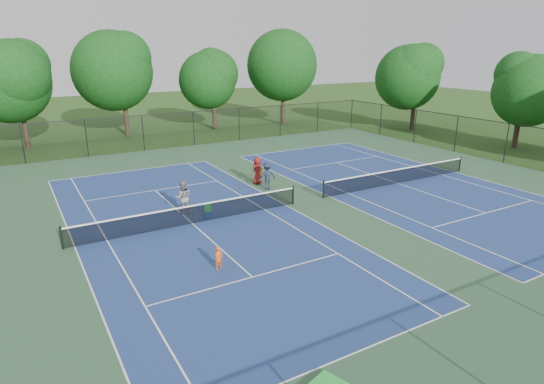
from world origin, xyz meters
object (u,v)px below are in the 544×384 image
tree_back_a (17,77)px  tree_side_e (417,74)px  instructor (183,197)px  tree_back_d (283,62)px  bystander_b (267,176)px  tree_side_f (524,86)px  ball_hopper (208,207)px  child_player (219,258)px  tree_back_b (121,67)px  tree_back_c (213,77)px  bystander_c (258,171)px  ball_crate (208,214)px

tree_back_a → tree_side_e: 37.36m
instructor → tree_back_d: bearing=-115.5°
bystander_b → tree_back_d: bearing=-118.6°
tree_side_f → ball_hopper: 30.43m
tree_back_d → bystander_b: (-13.93, -20.87, -5.96)m
tree_back_a → instructor: size_ratio=5.00×
tree_side_e → bystander_b: bearing=-155.6°
tree_back_a → bystander_b: (12.07, -20.87, -5.17)m
child_player → tree_back_b: bearing=68.1°
tree_back_c → tree_back_a: bearing=-176.8°
tree_back_c → bystander_c: tree_back_c is taller
instructor → bystander_b: (5.93, 1.56, -0.05)m
ball_crate → tree_back_b: bearing=85.6°
bystander_c → ball_hopper: (-5.11, -4.00, -0.35)m
tree_back_b → child_player: tree_back_b is taller
instructor → tree_back_a: bearing=-58.7°
tree_side_e → ball_crate: size_ratio=25.44×
tree_back_c → child_player: size_ratio=8.62×
tree_back_d → bystander_b: bearing=-123.7°
tree_back_d → child_player: (-20.83, -29.15, -6.34)m
tree_back_a → tree_back_b: bearing=12.5°
child_player → bystander_b: bystander_b is taller
tree_back_a → tree_side_f: bearing=-29.6°
tree_back_a → ball_crate: bearing=-73.3°
tree_side_f → tree_back_c: bearing=130.8°
tree_side_e → tree_back_c: bearing=148.6°
tree_side_f → tree_back_d: bearing=117.6°
tree_back_c → instructor: (-11.87, -23.43, -4.57)m
tree_side_e → tree_side_f: bearing=-84.8°
tree_back_b → tree_side_f: tree_back_b is taller
bystander_b → bystander_c: bystander_c is taller
child_player → tree_back_a: bearing=85.2°
tree_back_c → bystander_b: size_ratio=4.84×
bystander_c → tree_back_c: bearing=-117.4°
tree_side_f → bystander_b: bearing=179.7°
tree_back_d → tree_back_a: bearing=-180.0°
tree_back_b → bystander_b: tree_back_b is taller
tree_side_f → bystander_b: 25.32m
instructor → ball_hopper: size_ratio=4.37×
instructor → bystander_c: instructor is taller
instructor → bystander_c: 6.69m
tree_back_c → bystander_b: tree_back_c is taller
tree_back_d → ball_hopper: tree_back_d is taller
ball_crate → instructor: bearing=130.3°
child_player → ball_crate: (1.87, 5.65, -0.33)m
tree_side_e → ball_hopper: size_ratio=21.20×
tree_back_a → tree_back_c: bearing=3.2°
instructor → bystander_c: (6.01, 2.93, -0.03)m
bystander_c → tree_side_f: bearing=165.0°
tree_back_a → child_player: 30.12m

